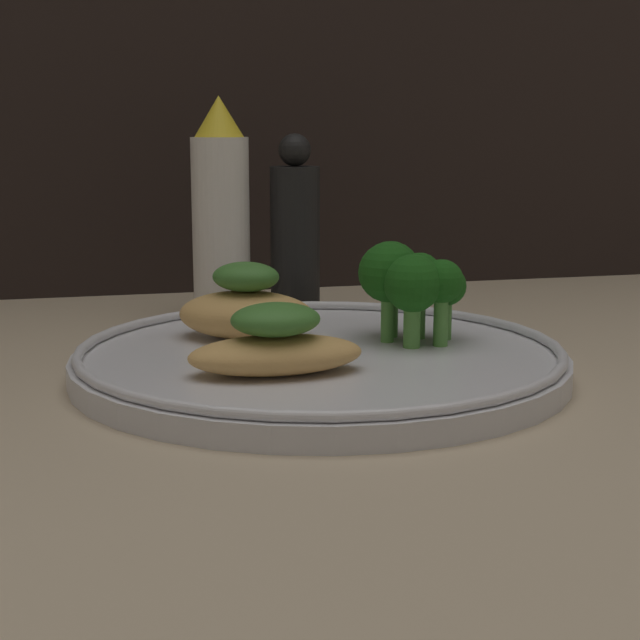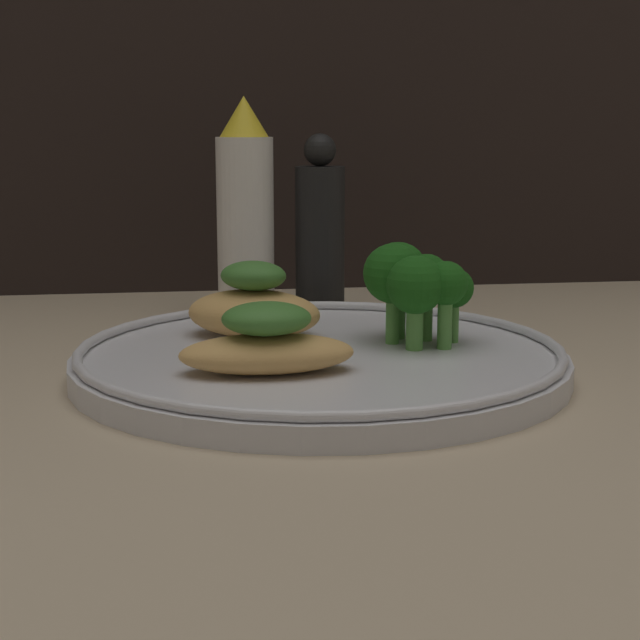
% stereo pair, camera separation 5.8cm
% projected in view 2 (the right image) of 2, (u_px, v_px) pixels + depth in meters
% --- Properties ---
extents(ground_plane, '(1.80, 1.80, 0.01)m').
position_uv_depth(ground_plane, '(320.00, 383.00, 0.59)').
color(ground_plane, tan).
extents(plate, '(0.30, 0.30, 0.02)m').
position_uv_depth(plate, '(320.00, 359.00, 0.59)').
color(plate, silver).
rests_on(plate, ground_plane).
extents(grilled_meat_front, '(0.10, 0.05, 0.04)m').
position_uv_depth(grilled_meat_front, '(267.00, 344.00, 0.54)').
color(grilled_meat_front, tan).
rests_on(grilled_meat_front, plate).
extents(grilled_meat_middle, '(0.11, 0.09, 0.05)m').
position_uv_depth(grilled_meat_middle, '(254.00, 308.00, 0.63)').
color(grilled_meat_middle, tan).
rests_on(grilled_meat_middle, plate).
extents(broccoli_bunch, '(0.07, 0.07, 0.06)m').
position_uv_depth(broccoli_bunch, '(412.00, 281.00, 0.61)').
color(broccoli_bunch, '#569942').
rests_on(broccoli_bunch, plate).
extents(sauce_bottle, '(0.04, 0.04, 0.17)m').
position_uv_depth(sauce_bottle, '(245.00, 214.00, 0.76)').
color(sauce_bottle, white).
rests_on(sauce_bottle, ground_plane).
extents(pepper_grinder, '(0.04, 0.04, 0.14)m').
position_uv_depth(pepper_grinder, '(320.00, 234.00, 0.77)').
color(pepper_grinder, black).
rests_on(pepper_grinder, ground_plane).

